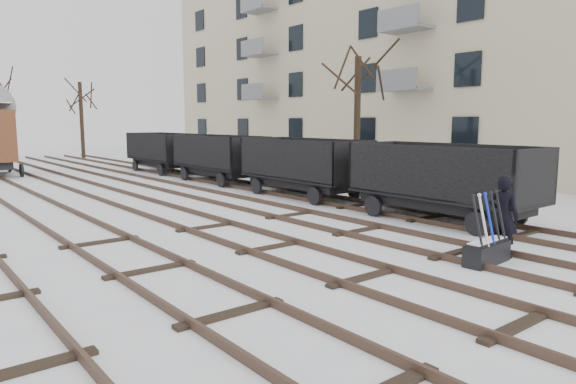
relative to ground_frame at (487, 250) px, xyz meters
name	(u,v)px	position (x,y,z in m)	size (l,w,h in m)	color
ground	(365,279)	(-2.77, 0.86, -0.28)	(120.00, 120.00, 0.00)	white
tracks	(111,195)	(-2.77, 14.54, -0.21)	(13.90, 52.00, 0.16)	black
apartment_block	(423,39)	(17.19, 14.86, 7.76)	(10.12, 45.00, 16.10)	beige
ground_frame	(487,250)	(0.00, 0.00, 0.00)	(1.32, 0.50, 1.49)	black
worker	(503,216)	(0.75, 0.10, 0.63)	(0.66, 0.44, 1.82)	black
freight_wagon_a	(442,192)	(3.23, 3.39, 0.59)	(2.24, 5.61, 2.29)	black
freight_wagon_b	(304,175)	(3.23, 9.79, 0.59)	(2.24, 5.61, 2.29)	black
freight_wagon_c	(220,164)	(3.23, 16.19, 0.59)	(2.24, 5.61, 2.29)	black
freight_wagon_d	(164,157)	(3.23, 22.59, 0.59)	(2.24, 5.61, 2.29)	black
tree_near	(357,122)	(7.50, 11.05, 2.66)	(0.30, 0.30, 5.90)	black
tree_far_left	(1,124)	(-2.46, 38.57, 2.54)	(0.30, 0.30, 5.64)	black
tree_far_right	(82,121)	(2.98, 37.01, 2.76)	(0.30, 0.30, 6.08)	black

